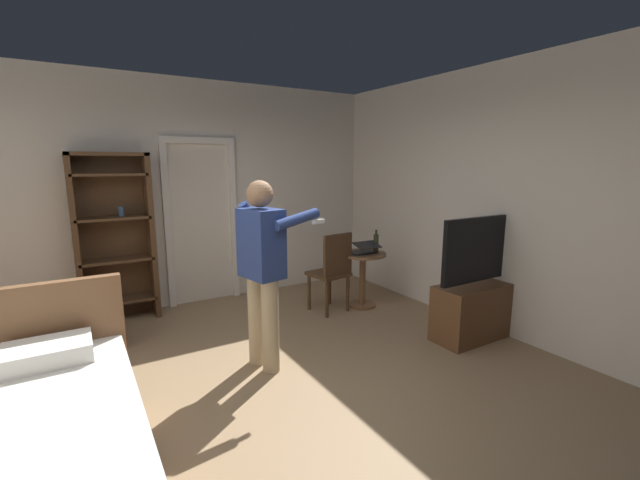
% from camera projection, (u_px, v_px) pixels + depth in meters
% --- Properties ---
extents(ground_plane, '(5.99, 5.99, 0.00)m').
position_uv_depth(ground_plane, '(263.00, 402.00, 3.16)').
color(ground_plane, '#997A56').
extents(wall_back, '(5.68, 0.12, 2.84)m').
position_uv_depth(wall_back, '(174.00, 195.00, 5.15)').
color(wall_back, silver).
rests_on(wall_back, ground_plane).
extents(wall_right, '(0.12, 5.48, 2.84)m').
position_uv_depth(wall_right, '(503.00, 201.00, 4.32)').
color(wall_right, silver).
rests_on(wall_right, ground_plane).
extents(doorway_frame, '(0.93, 0.08, 2.13)m').
position_uv_depth(doorway_frame, '(201.00, 210.00, 5.27)').
color(doorway_frame, white).
rests_on(doorway_frame, ground_plane).
extents(bookshelf, '(0.83, 0.32, 1.93)m').
position_uv_depth(bookshelf, '(114.00, 233.00, 4.66)').
color(bookshelf, '#4C331E').
rests_on(bookshelf, ground_plane).
extents(tv_flatscreen, '(1.13, 0.40, 1.29)m').
position_uv_depth(tv_flatscreen, '(478.00, 301.00, 4.28)').
color(tv_flatscreen, brown).
rests_on(tv_flatscreen, ground_plane).
extents(side_table, '(0.58, 0.58, 0.70)m').
position_uv_depth(side_table, '(363.00, 271.00, 5.20)').
color(side_table, brown).
rests_on(side_table, ground_plane).
extents(laptop, '(0.32, 0.33, 0.16)m').
position_uv_depth(laptop, '(363.00, 250.00, 5.09)').
color(laptop, black).
rests_on(laptop, side_table).
extents(bottle_on_table, '(0.06, 0.06, 0.29)m').
position_uv_depth(bottle_on_table, '(376.00, 243.00, 5.13)').
color(bottle_on_table, '#32341C').
rests_on(bottle_on_table, side_table).
extents(wooden_chair, '(0.48, 0.48, 0.99)m').
position_uv_depth(wooden_chair, '(332.00, 269.00, 4.97)').
color(wooden_chair, '#4C331E').
rests_on(wooden_chair, ground_plane).
extents(person_blue_shirt, '(0.71, 0.56, 1.67)m').
position_uv_depth(person_blue_shirt, '(263.00, 263.00, 3.54)').
color(person_blue_shirt, tan).
rests_on(person_blue_shirt, ground_plane).
extents(suitcase_dark, '(0.52, 0.38, 0.42)m').
position_uv_depth(suitcase_dark, '(95.00, 328.00, 4.03)').
color(suitcase_dark, '#4C1919').
rests_on(suitcase_dark, ground_plane).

